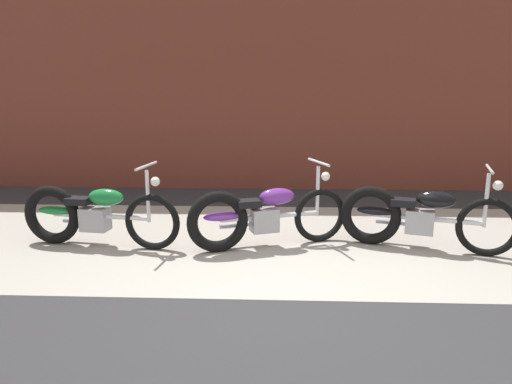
{
  "coord_description": "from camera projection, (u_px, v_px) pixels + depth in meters",
  "views": [
    {
      "loc": [
        -0.1,
        -3.99,
        1.87
      ],
      "look_at": [
        -0.32,
        1.17,
        0.75
      ],
      "focal_mm": 33.26,
      "sensor_mm": 36.0,
      "label": 1
    }
  ],
  "objects": [
    {
      "name": "motorcycle_black",
      "position": [
        413.0,
        216.0,
        5.63
      ],
      "size": [
        1.95,
        0.83,
        1.03
      ],
      "rotation": [
        0.0,
        0.0,
        -0.3
      ],
      "color": "black",
      "rests_on": "ground"
    },
    {
      "name": "motorcycle_purple",
      "position": [
        258.0,
        216.0,
        5.64
      ],
      "size": [
        1.92,
        0.89,
        1.03
      ],
      "rotation": [
        0.0,
        0.0,
        0.34
      ],
      "color": "black",
      "rests_on": "ground"
    },
    {
      "name": "ground_plane",
      "position": [
        286.0,
        300.0,
        4.29
      ],
      "size": [
        80.0,
        80.0,
        0.0
      ],
      "primitive_type": "plane",
      "color": "#2D2D30"
    },
    {
      "name": "motorcycle_green",
      "position": [
        89.0,
        214.0,
        5.72
      ],
      "size": [
        2.0,
        0.63,
        1.03
      ],
      "rotation": [
        0.0,
        0.0,
        -0.14
      ],
      "color": "black",
      "rests_on": "ground"
    },
    {
      "name": "sidewalk_slab",
      "position": [
        283.0,
        240.0,
        6.0
      ],
      "size": [
        36.0,
        3.5,
        0.01
      ],
      "primitive_type": "cube",
      "color": "#9E998E",
      "rests_on": "ground"
    },
    {
      "name": "brick_building_wall",
      "position": [
        282.0,
        53.0,
        8.83
      ],
      "size": [
        36.0,
        0.5,
        5.06
      ],
      "primitive_type": "cube",
      "color": "brown",
      "rests_on": "ground"
    }
  ]
}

